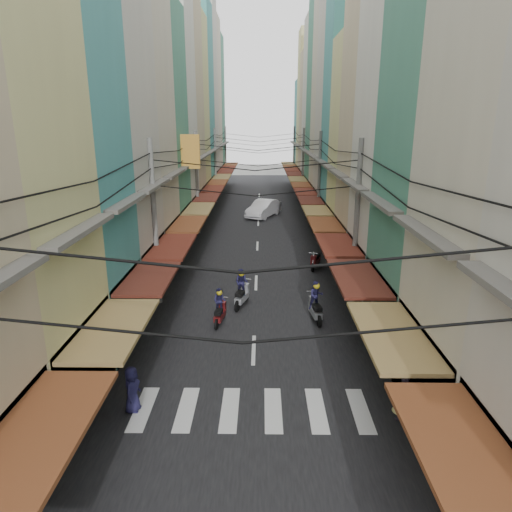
# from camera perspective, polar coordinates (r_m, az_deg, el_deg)

# --- Properties ---
(ground) EXTENTS (160.00, 160.00, 0.00)m
(ground) POSITION_cam_1_polar(r_m,az_deg,el_deg) (20.70, -0.20, -9.06)
(ground) COLOR #62625E
(ground) RESTS_ON ground
(road) EXTENTS (10.00, 80.00, 0.02)m
(road) POSITION_cam_1_polar(r_m,az_deg,el_deg) (39.68, 0.26, 3.54)
(road) COLOR black
(road) RESTS_ON ground
(sidewalk_left) EXTENTS (3.00, 80.00, 0.06)m
(sidewalk_left) POSITION_cam_1_polar(r_m,az_deg,el_deg) (40.26, -9.05, 3.55)
(sidewalk_left) COLOR slate
(sidewalk_left) RESTS_ON ground
(sidewalk_right) EXTENTS (3.00, 80.00, 0.06)m
(sidewalk_right) POSITION_cam_1_polar(r_m,az_deg,el_deg) (40.16, 9.59, 3.49)
(sidewalk_right) COLOR slate
(sidewalk_right) RESTS_ON ground
(crosswalk) EXTENTS (7.55, 2.40, 0.01)m
(crosswalk) POSITION_cam_1_polar(r_m,az_deg,el_deg) (15.49, -0.57, -18.62)
(crosswalk) COLOR silver
(crosswalk) RESTS_ON ground
(building_row_left) EXTENTS (7.80, 67.67, 23.70)m
(building_row_left) POSITION_cam_1_polar(r_m,az_deg,el_deg) (36.18, -13.03, 17.47)
(building_row_left) COLOR beige
(building_row_left) RESTS_ON ground
(building_row_right) EXTENTS (7.80, 68.98, 22.59)m
(building_row_right) POSITION_cam_1_polar(r_m,az_deg,el_deg) (35.92, 13.54, 16.86)
(building_row_right) COLOR teal
(building_row_right) RESTS_ON ground
(utility_poles) EXTENTS (10.20, 66.13, 8.20)m
(utility_poles) POSITION_cam_1_polar(r_m,az_deg,el_deg) (33.76, 0.20, 12.55)
(utility_poles) COLOR slate
(utility_poles) RESTS_ON ground
(white_car) EXTENTS (6.22, 4.48, 2.05)m
(white_car) POSITION_cam_1_polar(r_m,az_deg,el_deg) (44.36, 0.94, 4.92)
(white_car) COLOR silver
(white_car) RESTS_ON ground
(bicycle) EXTENTS (1.65, 1.03, 1.06)m
(bicycle) POSITION_cam_1_polar(r_m,az_deg,el_deg) (19.42, 22.92, -12.32)
(bicycle) COLOR black
(bicycle) RESTS_ON ground
(moving_scooters) EXTENTS (5.73, 10.06, 1.93)m
(moving_scooters) POSITION_cam_1_polar(r_m,az_deg,el_deg) (22.80, 2.09, -5.04)
(moving_scooters) COLOR black
(moving_scooters) RESTS_ON ground
(parked_scooters) EXTENTS (12.65, 11.87, 1.00)m
(parked_scooters) POSITION_cam_1_polar(r_m,az_deg,el_deg) (16.83, 14.23, -14.21)
(parked_scooters) COLOR black
(parked_scooters) RESTS_ON ground
(pedestrians) EXTENTS (12.88, 15.99, 2.16)m
(pedestrians) POSITION_cam_1_polar(r_m,az_deg,el_deg) (22.15, -11.76, -4.81)
(pedestrians) COLOR #2A202B
(pedestrians) RESTS_ON ground
(market_umbrella) EXTENTS (2.49, 2.49, 2.62)m
(market_umbrella) POSITION_cam_1_polar(r_m,az_deg,el_deg) (15.69, 27.19, -10.45)
(market_umbrella) COLOR #B2B2B7
(market_umbrella) RESTS_ON ground
(traffic_sign) EXTENTS (0.10, 0.59, 2.71)m
(traffic_sign) POSITION_cam_1_polar(r_m,az_deg,el_deg) (19.11, 14.28, -5.46)
(traffic_sign) COLOR slate
(traffic_sign) RESTS_ON ground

